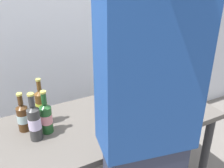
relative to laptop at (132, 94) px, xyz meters
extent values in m
cube|color=#56514C|center=(-0.28, -0.14, -0.06)|extent=(1.51, 0.70, 0.04)
cylinder|color=#2D2D30|center=(0.42, -0.43, -0.43)|extent=(0.06, 0.06, 0.69)
cylinder|color=#2D2D30|center=(-0.98, 0.15, -0.43)|extent=(0.06, 0.06, 0.69)
cylinder|color=#2D2D30|center=(0.42, 0.15, -0.43)|extent=(0.06, 0.06, 0.69)
cube|color=#B7BABC|center=(0.01, -0.06, -0.04)|extent=(0.34, 0.27, 0.01)
cube|color=#232326|center=(0.02, -0.08, -0.03)|extent=(0.28, 0.18, 0.00)
cube|color=#B7BABC|center=(-0.02, 0.09, 0.06)|extent=(0.32, 0.17, 0.18)
cube|color=black|center=(-0.02, 0.09, 0.06)|extent=(0.29, 0.15, 0.17)
cylinder|color=#472B14|center=(-0.81, -0.01, 0.04)|extent=(0.07, 0.07, 0.16)
cone|color=#472B14|center=(-0.81, -0.01, 0.13)|extent=(0.07, 0.07, 0.03)
cylinder|color=#472B14|center=(-0.81, -0.01, 0.17)|extent=(0.03, 0.03, 0.06)
cylinder|color=#BFB74C|center=(-0.81, -0.01, 0.21)|extent=(0.04, 0.04, 0.01)
cylinder|color=#A1BEBE|center=(-0.81, -0.01, 0.04)|extent=(0.07, 0.07, 0.06)
cylinder|color=brown|center=(-0.69, 0.01, 0.06)|extent=(0.07, 0.07, 0.22)
cone|color=brown|center=(-0.69, 0.01, 0.19)|extent=(0.07, 0.07, 0.03)
cylinder|color=brown|center=(-0.69, 0.01, 0.23)|extent=(0.03, 0.03, 0.06)
cylinder|color=#BFB74C|center=(-0.69, 0.01, 0.27)|extent=(0.03, 0.03, 0.01)
cylinder|color=#C8DA3D|center=(-0.69, 0.01, 0.08)|extent=(0.07, 0.07, 0.08)
cylinder|color=#1E5123|center=(-0.69, -0.10, 0.04)|extent=(0.07, 0.07, 0.17)
cone|color=#1E5123|center=(-0.69, -0.10, 0.14)|extent=(0.07, 0.07, 0.03)
cylinder|color=#1E5123|center=(-0.69, -0.10, 0.19)|extent=(0.03, 0.03, 0.07)
cylinder|color=#BFB74C|center=(-0.69, -0.10, 0.23)|extent=(0.04, 0.04, 0.01)
cylinder|color=#D9878B|center=(-0.69, -0.10, 0.05)|extent=(0.08, 0.08, 0.06)
cylinder|color=#333333|center=(-0.77, -0.14, 0.06)|extent=(0.07, 0.07, 0.20)
cone|color=#333333|center=(-0.77, -0.14, 0.17)|extent=(0.07, 0.07, 0.03)
cylinder|color=#333333|center=(-0.77, -0.14, 0.22)|extent=(0.03, 0.03, 0.07)
cylinder|color=#BFB74C|center=(-0.77, -0.14, 0.26)|extent=(0.04, 0.04, 0.01)
cylinder|color=silver|center=(-0.77, -0.14, 0.07)|extent=(0.08, 0.08, 0.07)
cube|color=#1E4793|center=(-0.38, -0.70, 0.51)|extent=(0.46, 0.31, 0.68)
cube|color=silver|center=(-0.28, 0.64, 0.53)|extent=(6.00, 0.10, 2.60)
camera|label=1|loc=(-0.98, -1.48, 0.93)|focal=41.49mm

